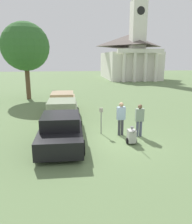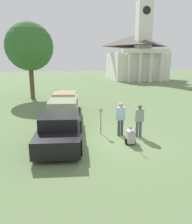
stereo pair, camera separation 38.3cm
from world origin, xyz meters
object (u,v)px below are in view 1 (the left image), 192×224
(parked_car_black, at_px, (61,130))
(person_supervisor, at_px, (140,118))
(church, at_px, (130,54))
(equipment_cart, at_px, (132,136))
(parked_car_sage, at_px, (62,113))
(parking_meter, at_px, (101,116))
(person_worker, at_px, (121,117))
(parked_car_tan, at_px, (63,104))

(parked_car_black, height_order, person_supervisor, person_supervisor)
(parked_car_black, bearing_deg, church, 70.44)
(equipment_cart, bearing_deg, parked_car_sage, 131.39)
(parking_meter, height_order, person_worker, person_worker)
(church, bearing_deg, parked_car_sage, -113.16)
(parked_car_sage, relative_size, person_supervisor, 3.01)
(parking_meter, xyz_separation_m, church, (10.71, 32.00, 3.81))
(parking_meter, bearing_deg, equipment_cart, -52.92)
(parked_car_sage, height_order, parked_car_tan, parked_car_tan)
(parked_car_tan, bearing_deg, person_worker, -57.64)
(parked_car_black, bearing_deg, parked_car_sage, 91.54)
(parked_car_sage, distance_m, parking_meter, 2.97)
(parking_meter, distance_m, person_supervisor, 2.00)
(parked_car_sage, xyz_separation_m, church, (12.79, 29.90, 4.10))
(parked_car_sage, bearing_deg, parked_car_tan, 91.53)
(parked_car_black, relative_size, church, 0.24)
(parked_car_tan, distance_m, church, 30.35)
(person_supervisor, bearing_deg, parked_car_tan, -50.02)
(parked_car_black, xyz_separation_m, equipment_cart, (3.30, -0.44, -0.29))
(parked_car_black, bearing_deg, parking_meter, 30.71)
(parked_car_tan, xyz_separation_m, person_worker, (3.07, -5.15, 0.28))
(parking_meter, distance_m, equipment_cart, 2.10)
(parked_car_black, xyz_separation_m, person_supervisor, (3.97, 0.50, 0.29))
(parking_meter, bearing_deg, parked_car_black, -150.83)
(parked_car_black, bearing_deg, person_supervisor, 8.65)
(parking_meter, distance_m, person_worker, 1.05)
(parked_car_tan, height_order, church, church)
(parked_car_tan, height_order, equipment_cart, parked_car_tan)
(person_worker, bearing_deg, parked_car_black, 6.32)
(parked_car_tan, relative_size, parking_meter, 3.60)
(person_supervisor, bearing_deg, equipment_cart, 58.03)
(parked_car_sage, distance_m, equipment_cart, 4.97)
(parked_car_sage, xyz_separation_m, person_supervisor, (3.97, -2.77, 0.27))
(parked_car_black, height_order, person_worker, person_worker)
(person_supervisor, distance_m, church, 34.06)
(parked_car_sage, height_order, person_worker, person_worker)
(parked_car_sage, bearing_deg, parked_car_black, -88.46)
(parked_car_sage, relative_size, person_worker, 2.90)
(person_worker, height_order, person_supervisor, person_worker)
(parked_car_sage, bearing_deg, equipment_cart, -46.80)
(parked_car_tan, distance_m, person_supervisor, 6.75)
(person_worker, bearing_deg, parked_car_tan, -67.37)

